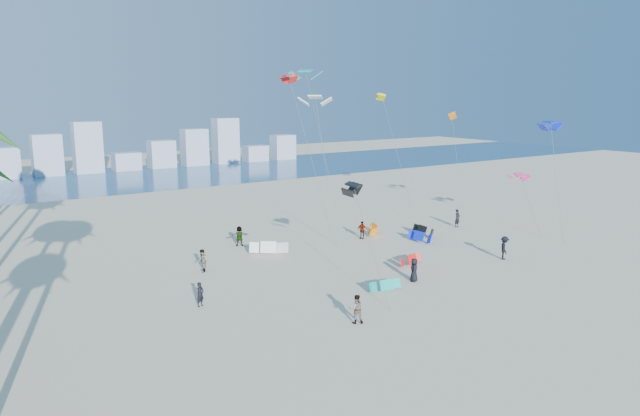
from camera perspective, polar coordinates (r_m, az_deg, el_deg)
ground at (r=32.05m, az=11.95°, el=-13.10°), size 220.00×220.00×0.00m
ocean at (r=95.41m, az=-20.78°, el=2.48°), size 220.00×220.00×0.00m
kitesurfer_near at (r=37.59m, az=-11.45°, el=-8.15°), size 0.66×0.56×1.54m
kitesurfer_mid at (r=34.34m, az=3.51°, el=-9.68°), size 1.03×0.95×1.70m
kitesurfers_far at (r=48.53m, az=3.86°, el=-3.45°), size 27.45×16.82×1.86m
grounded_kites at (r=50.01m, az=4.86°, el=-3.53°), size 17.18×15.42×1.03m
flying_kites at (r=57.52m, az=5.72°, el=9.76°), size 28.07×31.83×16.08m
distant_skyline at (r=104.53m, az=-22.82°, el=4.72°), size 85.00×3.00×8.40m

